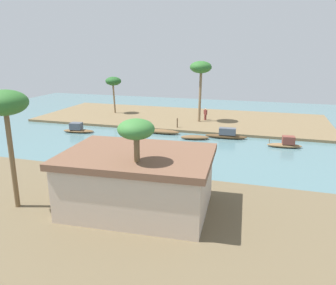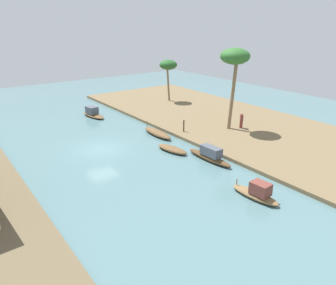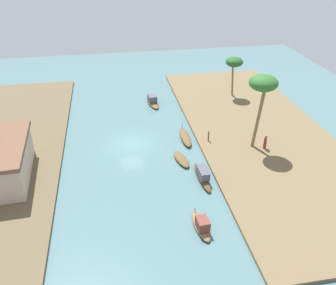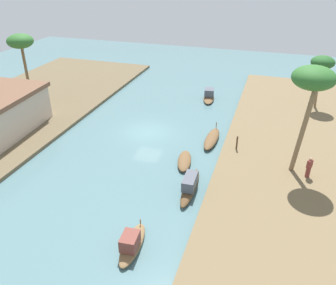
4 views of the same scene
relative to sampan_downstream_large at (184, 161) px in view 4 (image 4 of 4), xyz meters
name	(u,v)px [view 4 (image 4 of 4)]	position (x,y,z in m)	size (l,w,h in m)	color
river_water	(147,132)	(4.26, 4.80, -0.22)	(70.61, 70.61, 0.00)	slate
riverbank_left	(317,155)	(4.26, -10.22, -0.07)	(40.56, 15.38, 0.31)	brown
riverbank_right	(15,111)	(4.26, 19.83, -0.07)	(40.56, 15.38, 0.31)	brown
sampan_downstream_large	(184,161)	(0.00, 0.00, 0.00)	(3.36, 1.65, 0.45)	brown
sampan_foreground	(209,96)	(14.43, 1.00, 0.21)	(4.01, 1.77, 1.20)	brown
sampan_upstream_small	(212,139)	(4.31, -1.36, 0.04)	(4.33, 1.11, 1.04)	brown
sampan_open_hull	(132,243)	(-9.75, 0.42, 0.20)	(3.56, 1.29, 1.21)	brown
sampan_with_red_awning	(190,185)	(-3.39, -1.33, 0.24)	(4.76, 1.04, 1.24)	brown
person_on_near_bank	(309,168)	(0.48, -9.24, 0.85)	(0.52, 0.45, 1.62)	brown
mooring_post	(237,143)	(3.05, -3.71, 0.68)	(0.14, 0.14, 1.19)	#4C3823
palm_tree_left_near	(313,81)	(1.15, -8.37, 7.11)	(2.89, 2.89, 8.04)	#7F6647
palm_tree_left_far	(323,63)	(14.89, -10.38, 4.85)	(2.36, 2.36, 5.52)	#7F6647
palm_tree_right_short	(20,43)	(7.16, 19.81, 6.50)	(2.70, 2.70, 7.33)	brown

